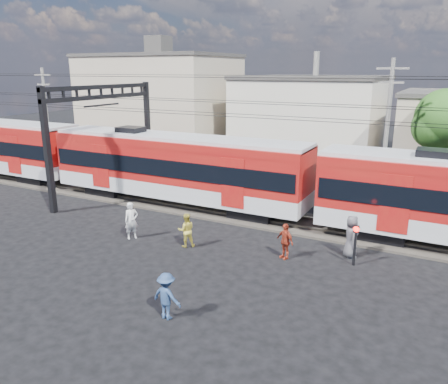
# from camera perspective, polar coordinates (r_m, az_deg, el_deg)

# --- Properties ---
(ground) EXTENTS (120.00, 120.00, 0.00)m
(ground) POSITION_cam_1_polar(r_m,az_deg,el_deg) (17.84, -7.91, -10.50)
(ground) COLOR black
(ground) RESTS_ON ground
(track_bed) EXTENTS (70.00, 3.40, 0.12)m
(track_bed) POSITION_cam_1_polar(r_m,az_deg,el_deg) (24.26, 3.02, -3.01)
(track_bed) COLOR #2D2823
(track_bed) RESTS_ON ground
(rail_near) EXTENTS (70.00, 0.12, 0.12)m
(rail_near) POSITION_cam_1_polar(r_m,az_deg,el_deg) (23.57, 2.27, -3.25)
(rail_near) COLOR #59544C
(rail_near) RESTS_ON track_bed
(rail_far) EXTENTS (70.00, 0.12, 0.12)m
(rail_far) POSITION_cam_1_polar(r_m,az_deg,el_deg) (24.87, 3.75, -2.25)
(rail_far) COLOR #59544C
(rail_far) RESTS_ON track_bed
(commuter_train) EXTENTS (50.30, 3.08, 4.17)m
(commuter_train) POSITION_cam_1_polar(r_m,az_deg,el_deg) (25.71, -5.93, 3.42)
(commuter_train) COLOR black
(commuter_train) RESTS_ON ground
(catenary) EXTENTS (70.00, 9.30, 7.52)m
(catenary) POSITION_cam_1_polar(r_m,az_deg,el_deg) (27.81, -13.49, 9.72)
(catenary) COLOR black
(catenary) RESTS_ON ground
(building_west) EXTENTS (14.28, 10.20, 9.30)m
(building_west) POSITION_cam_1_polar(r_m,az_deg,el_deg) (45.55, -8.27, 11.55)
(building_west) COLOR tan
(building_west) RESTS_ON ground
(building_midwest) EXTENTS (12.24, 12.24, 7.30)m
(building_midwest) POSITION_cam_1_polar(r_m,az_deg,el_deg) (41.76, 11.60, 9.65)
(building_midwest) COLOR #BCB7A4
(building_midwest) RESTS_ON ground
(utility_pole_mid) EXTENTS (1.80, 0.24, 8.50)m
(utility_pole_mid) POSITION_cam_1_polar(r_m,az_deg,el_deg) (28.35, 20.50, 8.04)
(utility_pole_mid) COLOR slate
(utility_pole_mid) RESTS_ON ground
(utility_pole_west) EXTENTS (1.80, 0.24, 8.00)m
(utility_pole_west) POSITION_cam_1_polar(r_m,az_deg,el_deg) (41.57, -22.18, 9.67)
(utility_pole_west) COLOR slate
(utility_pole_west) RESTS_ON ground
(tree_near) EXTENTS (3.82, 3.64, 6.72)m
(tree_near) POSITION_cam_1_polar(r_m,az_deg,el_deg) (31.20, 27.14, 8.17)
(tree_near) COLOR #382619
(tree_near) RESTS_ON ground
(pedestrian_a) EXTENTS (0.74, 0.78, 1.79)m
(pedestrian_a) POSITION_cam_1_polar(r_m,az_deg,el_deg) (21.29, -11.99, -3.67)
(pedestrian_a) COLOR silver
(pedestrian_a) RESTS_ON ground
(pedestrian_b) EXTENTS (0.98, 0.95, 1.59)m
(pedestrian_b) POSITION_cam_1_polar(r_m,az_deg,el_deg) (19.98, -4.95, -4.98)
(pedestrian_b) COLOR gold
(pedestrian_b) RESTS_ON ground
(pedestrian_c) EXTENTS (1.06, 0.64, 1.59)m
(pedestrian_c) POSITION_cam_1_polar(r_m,az_deg,el_deg) (14.57, -7.51, -13.33)
(pedestrian_c) COLOR navy
(pedestrian_c) RESTS_ON ground
(pedestrian_d) EXTENTS (1.00, 0.76, 1.57)m
(pedestrian_d) POSITION_cam_1_polar(r_m,az_deg,el_deg) (18.89, 7.97, -6.36)
(pedestrian_d) COLOR maroon
(pedestrian_d) RESTS_ON ground
(pedestrian_e) EXTENTS (0.96, 1.08, 1.86)m
(pedestrian_e) POSITION_cam_1_polar(r_m,az_deg,el_deg) (19.58, 16.27, -5.60)
(pedestrian_e) COLOR #46454A
(pedestrian_e) RESTS_ON ground
(crossing_signal) EXTENTS (0.25, 0.25, 1.75)m
(crossing_signal) POSITION_cam_1_polar(r_m,az_deg,el_deg) (18.69, 16.81, -5.74)
(crossing_signal) COLOR black
(crossing_signal) RESTS_ON ground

